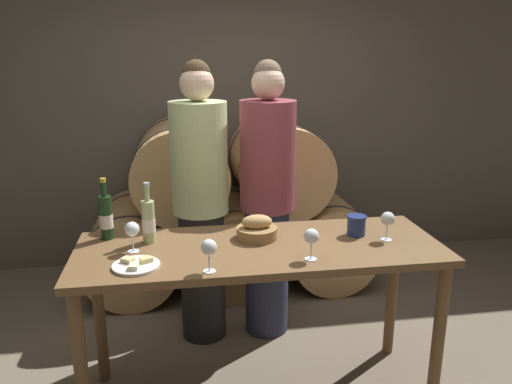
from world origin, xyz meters
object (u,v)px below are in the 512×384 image
object	(u,v)px
cheese_plate	(136,265)
wine_glass_right	(388,220)
person_right	(267,201)
bread_basket	(256,230)
tasting_table	(260,266)
wine_bottle_red	(106,217)
wine_bottle_white	(148,221)
wine_glass_left	(209,248)
wine_glass_center	(311,237)
blue_crock	(356,224)
person_left	(201,204)
wine_glass_far_left	(132,230)

from	to	relation	value
cheese_plate	wine_glass_right	distance (m)	1.30
person_right	bread_basket	xyz separation A→B (m)	(-0.17, -0.58, 0.02)
tasting_table	person_right	xyz separation A→B (m)	(0.16, 0.69, 0.15)
wine_bottle_red	wine_bottle_white	world-z (taller)	wine_bottle_red
tasting_table	wine_glass_left	xyz separation A→B (m)	(-0.28, -0.28, 0.23)
wine_glass_left	wine_glass_right	bearing A→B (deg)	14.50
person_right	wine_bottle_white	world-z (taller)	person_right
wine_glass_left	wine_bottle_red	bearing A→B (deg)	135.21
wine_glass_center	blue_crock	bearing A→B (deg)	40.69
tasting_table	person_left	distance (m)	0.75
bread_basket	wine_glass_left	size ratio (longest dim) A/B	1.39
blue_crock	cheese_plate	size ratio (longest dim) A/B	0.50
person_left	person_right	distance (m)	0.43
wine_glass_right	wine_bottle_red	bearing A→B (deg)	169.96
wine_bottle_white	wine_glass_left	distance (m)	0.51
wine_bottle_red	person_left	bearing A→B (deg)	41.19
person_left	wine_glass_left	world-z (taller)	person_left
wine_bottle_white	blue_crock	distance (m)	1.11
wine_bottle_red	wine_bottle_white	bearing A→B (deg)	-21.52
wine_bottle_red	wine_glass_center	xyz separation A→B (m)	(1.00, -0.45, -0.01)
wine_glass_far_left	bread_basket	bearing A→B (deg)	7.80
cheese_plate	wine_glass_center	world-z (taller)	wine_glass_center
blue_crock	bread_basket	world-z (taller)	bread_basket
tasting_table	wine_bottle_white	bearing A→B (deg)	165.86
tasting_table	wine_glass_far_left	world-z (taller)	wine_glass_far_left
cheese_plate	wine_glass_left	bearing A→B (deg)	-17.38
person_right	wine_glass_right	size ratio (longest dim) A/B	11.61
wine_bottle_white	wine_glass_left	size ratio (longest dim) A/B	2.05
person_left	wine_glass_left	size ratio (longest dim) A/B	11.62
wine_glass_far_left	wine_bottle_red	bearing A→B (deg)	125.42
wine_glass_center	wine_glass_right	xyz separation A→B (m)	(0.47, 0.19, 0.00)
bread_basket	cheese_plate	world-z (taller)	bread_basket
person_left	person_right	world-z (taller)	person_left
bread_basket	wine_bottle_white	bearing A→B (deg)	176.41
tasting_table	wine_glass_center	world-z (taller)	wine_glass_center
wine_glass_left	wine_glass_center	world-z (taller)	same
bread_basket	wine_glass_left	xyz separation A→B (m)	(-0.28, -0.38, 0.07)
person_right	blue_crock	bearing A→B (deg)	-58.32
wine_bottle_red	blue_crock	distance (m)	1.35
tasting_table	bread_basket	distance (m)	0.20
wine_glass_far_left	wine_glass_left	bearing A→B (deg)	-39.36
person_left	wine_glass_left	bearing A→B (deg)	-90.58
wine_bottle_white	wine_glass_center	distance (m)	0.86
wine_bottle_red	wine_glass_far_left	xyz separation A→B (m)	(0.15, -0.21, -0.01)
tasting_table	cheese_plate	size ratio (longest dim) A/B	8.52
wine_glass_left	wine_bottle_white	bearing A→B (deg)	124.34
wine_glass_right	person_left	bearing A→B (deg)	142.92
tasting_table	blue_crock	bearing A→B (deg)	7.44
wine_bottle_white	wine_glass_right	bearing A→B (deg)	-7.84
cheese_plate	bread_basket	bearing A→B (deg)	24.49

